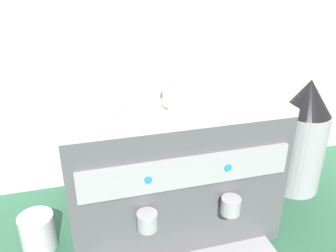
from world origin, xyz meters
name	(u,v)px	position (x,y,z in m)	size (l,w,h in m)	color
ground_plane	(168,217)	(0.00, 0.00, 0.00)	(4.00, 4.00, 0.00)	#28563D
tiled_backsplash_wall	(146,67)	(0.00, 0.31, 0.46)	(2.80, 0.03, 0.93)	silver
espresso_machine	(168,163)	(0.00, 0.00, 0.23)	(0.63, 0.50, 0.45)	#4C4C51
ceramic_cup_0	(230,72)	(0.23, 0.06, 0.49)	(0.12, 0.08, 0.08)	white
ceramic_cup_1	(110,80)	(-0.16, 0.08, 0.49)	(0.09, 0.09, 0.08)	white
ceramic_cup_2	(96,106)	(-0.22, -0.12, 0.49)	(0.11, 0.07, 0.07)	white
ceramic_cup_3	(176,94)	(0.00, -0.08, 0.49)	(0.09, 0.09, 0.06)	white
ceramic_bowl_0	(152,87)	(-0.04, 0.05, 0.47)	(0.10, 0.10, 0.04)	beige
ceramic_bowl_1	(191,85)	(0.09, 0.03, 0.47)	(0.13, 0.13, 0.03)	beige
coffee_grinder	(301,137)	(0.54, 0.05, 0.22)	(0.18, 0.18, 0.45)	#939399
milk_pitcher	(38,232)	(-0.43, -0.03, 0.06)	(0.11, 0.11, 0.12)	#B7B7BC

